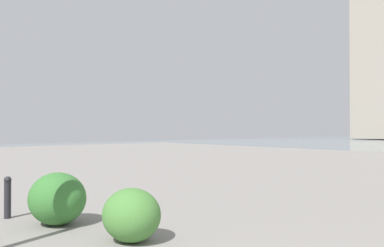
# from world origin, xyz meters

# --- Properties ---
(bollard_near) EXTENTS (0.13, 0.13, 0.67)m
(bollard_near) POSITION_xyz_m (5.98, -0.89, 0.35)
(bollard_near) COLOR #232328
(bollard_near) RESTS_ON ground
(bollard_mid) EXTENTS (0.13, 0.13, 0.76)m
(bollard_mid) POSITION_xyz_m (6.69, -0.42, 0.40)
(bollard_mid) COLOR #232328
(bollard_mid) RESTS_ON ground
(shrub_low) EXTENTS (0.90, 0.81, 0.77)m
(shrub_low) POSITION_xyz_m (3.93, -1.28, 0.38)
(shrub_low) COLOR #477F38
(shrub_low) RESTS_ON ground
(shrub_round) EXTENTS (1.03, 0.93, 0.88)m
(shrub_round) POSITION_xyz_m (5.63, -0.90, 0.44)
(shrub_round) COLOR #387533
(shrub_round) RESTS_ON ground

